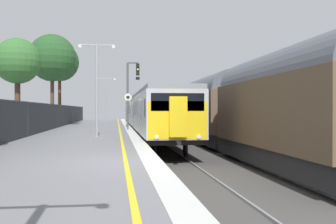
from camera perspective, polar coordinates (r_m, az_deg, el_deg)
name	(u,v)px	position (r m, az deg, el deg)	size (l,w,h in m)	color
ground	(228,181)	(12.39, 8.29, -9.37)	(17.40, 110.00, 1.21)	slate
commuter_train_at_platform	(146,112)	(38.23, -3.12, -0.03)	(2.83, 40.59, 3.81)	#B7B7BC
freight_train_adjacent_track	(193,108)	(36.53, 3.41, 0.53)	(2.60, 53.03, 4.81)	#232326
signal_gantry	(131,87)	(34.97, -5.18, 3.47)	(1.10, 0.24, 5.51)	#47474C
speed_limit_sign	(128,106)	(30.51, -5.56, 0.76)	(0.59, 0.08, 2.71)	#59595B
platform_lamp_mid	(97,81)	(22.74, -9.81, 4.24)	(2.00, 0.20, 5.09)	#93999E
platform_lamp_far	(106,96)	(43.00, -8.58, 2.19)	(2.00, 0.20, 4.83)	#93999E
background_tree_centre	(51,59)	(40.71, -15.80, 7.05)	(4.45, 4.45, 8.62)	#473323
background_tree_right	(16,63)	(30.16, -20.22, 6.39)	(3.13, 3.13, 6.38)	#473323
background_tree_back	(60,63)	(46.03, -14.73, 6.54)	(4.13, 4.13, 8.69)	#473323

